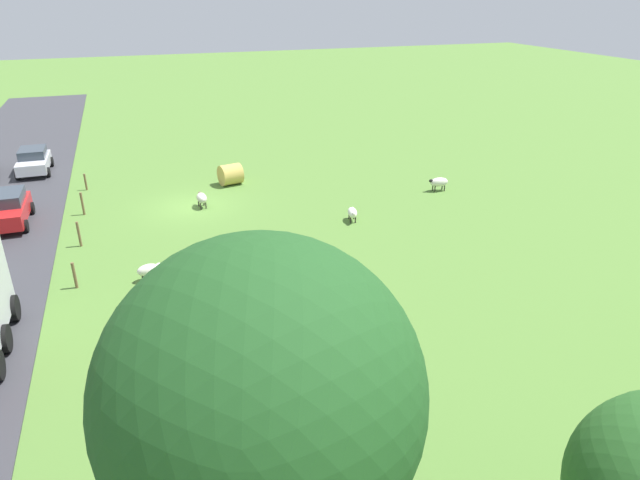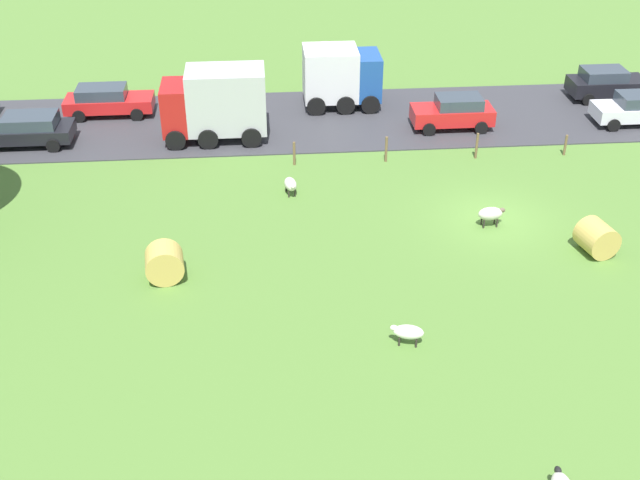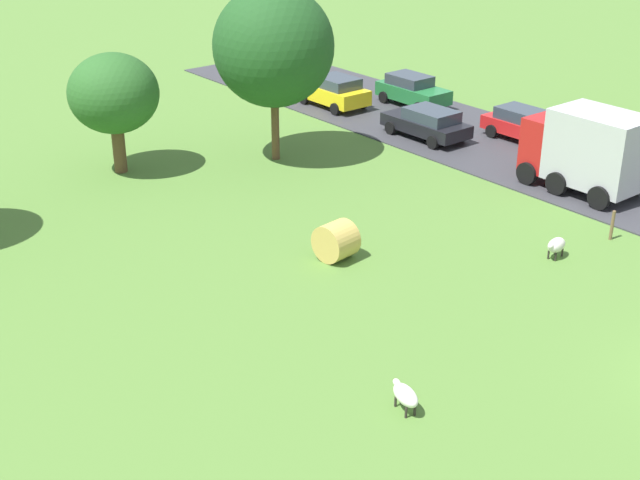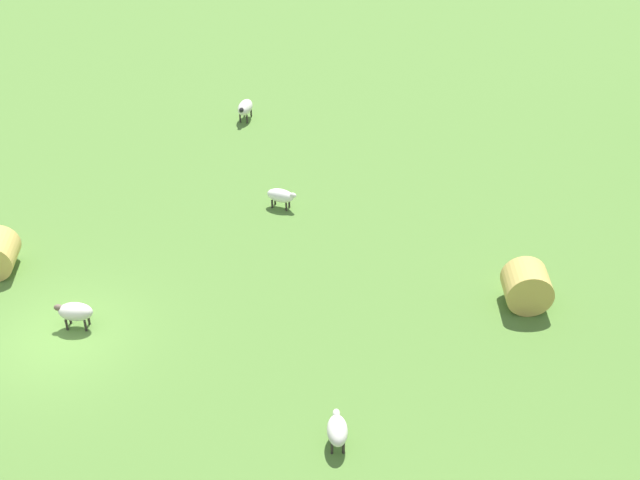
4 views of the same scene
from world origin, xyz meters
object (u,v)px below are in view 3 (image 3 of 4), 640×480
at_px(car_5, 526,125).
at_px(car_6, 274,70).
at_px(tree_0, 114,94).
at_px(car_7, 334,91).
at_px(hay_bale_0, 336,241).
at_px(sheep_0, 556,245).
at_px(tree_2, 274,47).
at_px(car_0, 412,90).
at_px(car_4, 427,122).
at_px(truck_0, 588,149).
at_px(sheep_3, 405,395).

distance_m(car_5, car_6, 16.83).
bearing_deg(tree_0, car_7, 7.53).
bearing_deg(hay_bale_0, sheep_0, -38.43).
relative_size(tree_2, car_0, 1.86).
bearing_deg(car_4, truck_0, -89.79).
relative_size(sheep_3, car_6, 0.27).
height_order(tree_2, car_7, tree_2).
height_order(sheep_0, car_0, car_0).
bearing_deg(car_4, sheep_0, -116.09).
height_order(truck_0, car_4, truck_0).
bearing_deg(car_5, tree_0, 153.52).
bearing_deg(car_6, hay_bale_0, -121.01).
height_order(car_6, car_7, car_7).
relative_size(truck_0, car_6, 1.18).
bearing_deg(sheep_0, hay_bale_0, 141.57).
distance_m(tree_0, truck_0, 20.05).
xyz_separation_m(sheep_0, truck_0, (6.08, 3.25, 1.41)).
relative_size(car_0, car_6, 1.01).
height_order(tree_0, truck_0, tree_0).
relative_size(hay_bale_0, car_6, 0.33).
height_order(sheep_0, hay_bale_0, hay_bale_0).
distance_m(hay_bale_0, tree_0, 13.23).
xyz_separation_m(tree_0, car_0, (17.37, -0.64, -2.61)).
bearing_deg(tree_0, sheep_0, -66.11).
bearing_deg(truck_0, car_6, 89.15).
relative_size(tree_2, car_7, 1.89).
bearing_deg(car_0, car_4, -127.16).
relative_size(sheep_0, sheep_3, 0.95).
bearing_deg(hay_bale_0, tree_2, 64.88).
xyz_separation_m(hay_bale_0, car_6, (12.48, 20.76, 0.21)).
distance_m(sheep_0, car_7, 20.37).
xyz_separation_m(car_0, car_5, (-0.10, -7.96, -0.05)).
height_order(tree_2, car_5, tree_2).
height_order(sheep_0, tree_2, tree_2).
height_order(hay_bale_0, car_4, car_4).
bearing_deg(hay_bale_0, car_0, 37.90).
distance_m(tree_0, tree_2, 7.21).
relative_size(sheep_0, car_6, 0.26).
xyz_separation_m(sheep_3, hay_bale_0, (4.39, 8.03, 0.21)).
distance_m(sheep_3, tree_2, 20.57).
xyz_separation_m(sheep_3, truck_0, (16.54, 6.47, 1.42)).
height_order(hay_bale_0, car_5, car_5).
xyz_separation_m(hay_bale_0, car_0, (15.63, 12.17, 0.23)).
xyz_separation_m(sheep_0, car_5, (9.46, 9.02, 0.37)).
relative_size(sheep_0, car_5, 0.24).
distance_m(sheep_0, sheep_3, 10.94).
bearing_deg(car_5, car_6, 100.46).
bearing_deg(tree_2, car_0, 11.91).
xyz_separation_m(tree_0, car_6, (14.22, 7.95, -2.63)).
bearing_deg(car_6, tree_2, -125.77).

